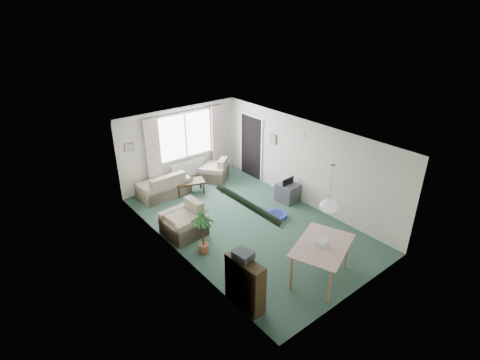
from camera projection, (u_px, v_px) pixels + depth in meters
ground at (247, 224)px, 9.67m from camera, size 6.50×6.50×0.00m
window at (185, 135)px, 11.40m from camera, size 1.80×0.03×1.30m
curtain_rod at (185, 111)px, 11.01m from camera, size 2.60×0.03×0.03m
curtain_left at (153, 152)px, 10.78m from camera, size 0.45×0.08×2.00m
curtain_right at (218, 136)px, 12.08m from camera, size 0.45×0.08×2.00m
radiator at (188, 169)px, 11.85m from camera, size 1.20×0.10×0.55m
doorway at (251, 147)px, 11.90m from camera, size 0.03×0.95×2.00m
pendant_lamp at (328, 206)px, 7.53m from camera, size 0.36×0.36×0.36m
tinsel_garland at (248, 204)px, 5.98m from camera, size 1.60×1.60×0.12m
bauble_cluster_a at (264, 124)px, 10.07m from camera, size 0.20×0.20×0.20m
bauble_cluster_b at (305, 133)px, 9.40m from camera, size 0.20×0.20×0.20m
wall_picture_back at (129, 147)px, 10.37m from camera, size 0.28×0.03×0.22m
wall_picture_right at (273, 139)px, 10.96m from camera, size 0.03×0.24×0.30m
sofa at (163, 184)px, 10.93m from camera, size 1.49×0.83×0.73m
armchair_corner at (214, 169)px, 11.93m from camera, size 1.11×1.11×0.73m
armchair_left at (183, 219)px, 9.10m from camera, size 0.92×0.97×0.83m
coffee_table at (190, 187)px, 11.17m from camera, size 0.95×0.71×0.38m
photo_frame at (191, 177)px, 11.14m from camera, size 0.12×0.03×0.16m
bookshelf at (245, 283)px, 6.91m from camera, size 0.33×0.85×1.02m
hifi_box at (243, 255)px, 6.73m from camera, size 0.33×0.39×0.14m
houseplant at (203, 230)px, 8.33m from camera, size 0.62×0.62×1.19m
dining_table at (320, 262)px, 7.63m from camera, size 1.52×1.28×0.81m
gift_box at (322, 243)px, 7.44m from camera, size 0.27×0.21×0.12m
tv_cube at (288, 193)px, 10.69m from camera, size 0.56×0.61×0.52m
pet_bed at (276, 215)px, 9.95m from camera, size 0.72×0.72×0.12m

